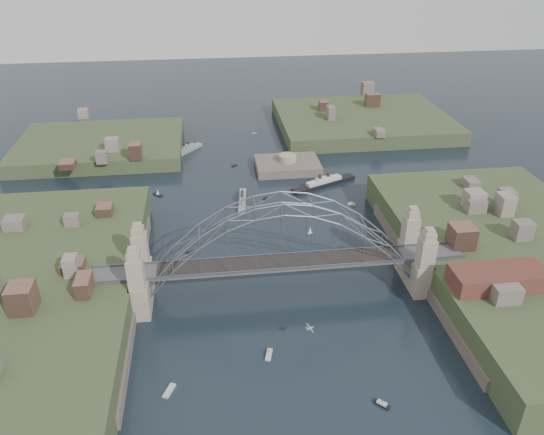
{
  "coord_description": "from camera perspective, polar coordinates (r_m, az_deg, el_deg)",
  "views": [
    {
      "loc": [
        -14.77,
        -99.45,
        75.3
      ],
      "look_at": [
        0.0,
        18.0,
        10.0
      ],
      "focal_mm": 35.26,
      "sensor_mm": 36.0,
      "label": 1
    }
  ],
  "objects": [
    {
      "name": "small_boat_j",
      "position": [
        104.62,
        -10.92,
        -17.72
      ],
      "size": [
        2.48,
        3.66,
        0.45
      ],
      "color": "beige",
      "rests_on": "ground"
    },
    {
      "name": "small_boat_f",
      "position": [
        166.62,
        -0.75,
        2.07
      ],
      "size": [
        1.54,
        1.78,
        0.45
      ],
      "color": "beige",
      "rests_on": "ground"
    },
    {
      "name": "small_boat_g",
      "position": [
        102.54,
        11.63,
        -18.93
      ],
      "size": [
        2.85,
        2.78,
        1.43
      ],
      "color": "beige",
      "rests_on": "ground"
    },
    {
      "name": "small_boat_i",
      "position": [
        142.81,
        12.12,
        -3.59
      ],
      "size": [
        2.23,
        1.56,
        0.45
      ],
      "color": "beige",
      "rests_on": "ground"
    },
    {
      "name": "finger_pier",
      "position": [
        116.45,
        23.14,
        -13.83
      ],
      "size": [
        4.0,
        22.0,
        1.4
      ],
      "primitive_type": "cube",
      "color": "#4C4C4E",
      "rests_on": "ground"
    },
    {
      "name": "shore_east",
      "position": [
        143.05,
        24.51,
        -4.89
      ],
      "size": [
        50.5,
        90.0,
        12.0
      ],
      "color": "#344224",
      "rests_on": "ground"
    },
    {
      "name": "small_boat_d",
      "position": [
        164.71,
        8.49,
        1.45
      ],
      "size": [
        2.41,
        1.55,
        1.43
      ],
      "color": "beige",
      "rests_on": "ground"
    },
    {
      "name": "small_boat_h",
      "position": [
        190.3,
        -4.06,
        5.55
      ],
      "size": [
        2.16,
        1.89,
        0.45
      ],
      "color": "beige",
      "rests_on": "ground"
    },
    {
      "name": "naval_cruiser_near",
      "position": [
        164.4,
        -3.18,
        1.86
      ],
      "size": [
        3.6,
        15.62,
        4.65
      ],
      "color": "gray",
      "rests_on": "ground"
    },
    {
      "name": "small_boat_a",
      "position": [
        141.15,
        -8.62,
        -3.65
      ],
      "size": [
        2.89,
        1.32,
        0.45
      ],
      "color": "beige",
      "rests_on": "ground"
    },
    {
      "name": "small_boat_k",
      "position": [
        220.68,
        -1.92,
        8.96
      ],
      "size": [
        2.07,
        0.76,
        0.45
      ],
      "color": "beige",
      "rests_on": "ground"
    },
    {
      "name": "aeroplane",
      "position": [
        107.18,
        4.0,
        -11.7
      ],
      "size": [
        1.57,
        2.77,
        0.41
      ],
      "color": "#B8BAC0"
    },
    {
      "name": "shore_west",
      "position": [
        130.68,
        -25.0,
        -8.41
      ],
      "size": [
        50.5,
        90.0,
        12.0
      ],
      "color": "#344224",
      "rests_on": "ground"
    },
    {
      "name": "ocean_liner",
      "position": [
        175.5,
        5.54,
        3.66
      ],
      "size": [
        22.82,
        12.84,
        5.8
      ],
      "color": "black",
      "rests_on": "ground"
    },
    {
      "name": "headland_ne",
      "position": [
        231.56,
        9.62,
        9.7
      ],
      "size": [
        70.0,
        55.0,
        9.5
      ],
      "primitive_type": "cube",
      "color": "#344224",
      "rests_on": "ground"
    },
    {
      "name": "small_boat_e",
      "position": [
        172.3,
        -12.1,
        2.54
      ],
      "size": [
        3.28,
        3.28,
        2.38
      ],
      "color": "beige",
      "rests_on": "ground"
    },
    {
      "name": "small_boat_c",
      "position": [
        109.43,
        -0.33,
        -14.39
      ],
      "size": [
        1.89,
        3.43,
        1.43
      ],
      "color": "beige",
      "rests_on": "ground"
    },
    {
      "name": "naval_cruiser_far",
      "position": [
        204.18,
        -9.11,
        7.12
      ],
      "size": [
        11.84,
        13.53,
        5.34
      ],
      "color": "gray",
      "rests_on": "ground"
    },
    {
      "name": "bridge",
      "position": [
        118.63,
        1.09,
        -3.19
      ],
      "size": [
        84.0,
        13.8,
        24.6
      ],
      "color": "#4C4C4E",
      "rests_on": "ground"
    },
    {
      "name": "wharf_shed",
      "position": [
        122.55,
        23.01,
        -5.94
      ],
      "size": [
        20.0,
        8.0,
        4.0
      ],
      "primitive_type": "cube",
      "color": "#592D26",
      "rests_on": "shore_east"
    },
    {
      "name": "small_boat_b",
      "position": [
        147.65,
        4.09,
        -1.42
      ],
      "size": [
        1.85,
        1.51,
        2.38
      ],
      "color": "beige",
      "rests_on": "ground"
    },
    {
      "name": "headland_nw",
      "position": [
        212.18,
        -17.74,
        6.84
      ],
      "size": [
        60.0,
        45.0,
        9.0
      ],
      "primitive_type": "cube",
      "color": "#344224",
      "rests_on": "ground"
    },
    {
      "name": "ground",
      "position": [
        125.61,
        1.03,
        -7.95
      ],
      "size": [
        500.0,
        500.0,
        0.0
      ],
      "primitive_type": "plane",
      "color": "black",
      "rests_on": "ground"
    },
    {
      "name": "fort_island",
      "position": [
        187.48,
        1.66,
        5.08
      ],
      "size": [
        22.0,
        16.0,
        9.4
      ],
      "color": "brown",
      "rests_on": "ground"
    }
  ]
}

